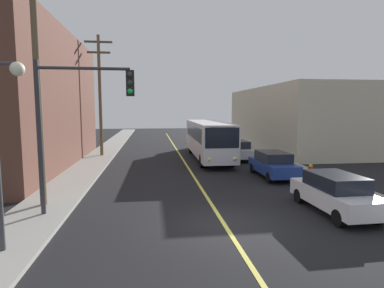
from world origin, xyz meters
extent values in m
plane|color=black|center=(0.00, 0.00, 0.00)|extent=(120.00, 120.00, 0.00)
cube|color=gray|center=(-7.25, 10.00, 0.07)|extent=(2.50, 90.00, 0.15)
cube|color=gray|center=(7.25, 10.00, 0.07)|extent=(2.50, 90.00, 0.15)
cube|color=#D8CC4C|center=(0.00, 15.00, 0.01)|extent=(0.16, 60.00, 0.01)
cube|color=brown|center=(-13.50, 13.55, 4.97)|extent=(10.00, 19.20, 9.95)
cube|color=black|center=(-8.54, 13.55, 1.60)|extent=(0.06, 13.44, 1.30)
cube|color=black|center=(-8.54, 13.55, 4.80)|extent=(0.06, 13.44, 1.30)
cube|color=black|center=(-8.54, 13.55, 8.00)|extent=(0.06, 13.44, 1.30)
cube|color=beige|center=(14.50, 21.78, 3.29)|extent=(12.00, 19.97, 6.57)
cube|color=black|center=(8.54, 21.78, 1.60)|extent=(0.06, 13.98, 1.30)
cube|color=black|center=(8.54, 21.78, 4.80)|extent=(0.06, 13.98, 1.30)
cube|color=silver|center=(2.20, 15.62, 1.83)|extent=(2.76, 12.04, 2.75)
cube|color=black|center=(2.10, 9.64, 2.35)|extent=(2.35, 0.12, 1.40)
cube|color=black|center=(2.30, 21.60, 2.45)|extent=(2.30, 0.12, 1.10)
cube|color=black|center=(0.95, 15.64, 2.35)|extent=(0.24, 10.20, 1.10)
cube|color=black|center=(3.45, 15.59, 2.35)|extent=(0.24, 10.20, 1.10)
cube|color=orange|center=(2.10, 9.65, 2.95)|extent=(1.79, 0.09, 0.30)
sphere|color=#F9D872|center=(1.20, 9.61, 0.90)|extent=(0.24, 0.24, 0.24)
sphere|color=#F9D872|center=(2.99, 9.58, 0.90)|extent=(0.24, 0.24, 0.24)
cylinder|color=black|center=(1.00, 11.44, 0.50)|extent=(0.32, 1.01, 1.00)
cylinder|color=black|center=(3.25, 11.40, 0.50)|extent=(0.32, 1.01, 1.00)
cylinder|color=black|center=(1.14, 19.14, 0.50)|extent=(0.32, 1.01, 1.00)
cylinder|color=black|center=(3.39, 19.10, 0.50)|extent=(0.32, 1.01, 1.00)
cube|color=silver|center=(4.87, 0.79, 0.67)|extent=(1.90, 4.44, 0.70)
cube|color=black|center=(4.87, 0.79, 1.32)|extent=(1.67, 2.50, 0.60)
cylinder|color=black|center=(4.10, -0.73, 0.32)|extent=(0.23, 0.64, 0.64)
cylinder|color=black|center=(5.70, -0.69, 0.32)|extent=(0.23, 0.64, 0.64)
cylinder|color=black|center=(4.04, 2.27, 0.32)|extent=(0.23, 0.64, 0.64)
cylinder|color=black|center=(5.64, 2.31, 0.32)|extent=(0.23, 0.64, 0.64)
cube|color=navy|center=(4.93, 7.66, 0.67)|extent=(1.82, 4.41, 0.70)
cube|color=black|center=(4.93, 7.66, 1.32)|extent=(1.63, 2.47, 0.60)
cylinder|color=black|center=(4.12, 6.16, 0.32)|extent=(0.22, 0.64, 0.64)
cylinder|color=black|center=(5.72, 6.15, 0.32)|extent=(0.22, 0.64, 0.64)
cylinder|color=black|center=(4.13, 9.16, 0.32)|extent=(0.22, 0.64, 0.64)
cylinder|color=black|center=(5.73, 9.15, 0.32)|extent=(0.22, 0.64, 0.64)
cube|color=#B7B7BC|center=(4.60, 14.87, 0.67)|extent=(1.90, 4.44, 0.70)
cube|color=black|center=(4.60, 14.87, 1.32)|extent=(1.68, 2.50, 0.60)
cylinder|color=black|center=(3.84, 13.35, 0.32)|extent=(0.23, 0.64, 0.64)
cylinder|color=black|center=(5.44, 13.39, 0.32)|extent=(0.23, 0.64, 0.64)
cylinder|color=black|center=(3.77, 16.35, 0.32)|extent=(0.23, 0.64, 0.64)
cylinder|color=black|center=(5.37, 16.39, 0.32)|extent=(0.23, 0.64, 0.64)
cylinder|color=brown|center=(-7.35, 2.99, 5.70)|extent=(0.28, 0.28, 11.09)
cylinder|color=brown|center=(-7.13, 17.96, 5.44)|extent=(0.28, 0.28, 10.59)
cube|color=#4C3D2D|center=(-7.13, 17.96, 10.14)|extent=(2.40, 0.16, 0.16)
cube|color=#4C3D2D|center=(-7.13, 17.96, 9.24)|extent=(2.00, 0.16, 0.16)
cylinder|color=#2D2D33|center=(-6.95, 1.73, 3.15)|extent=(0.18, 0.18, 6.00)
cylinder|color=#2D2D33|center=(-5.20, 1.73, 5.85)|extent=(3.50, 0.12, 0.12)
cube|color=black|center=(-3.45, 1.73, 5.30)|extent=(0.32, 0.36, 1.00)
sphere|color=#2D2D2D|center=(-3.45, 1.54, 5.62)|extent=(0.22, 0.22, 0.22)
sphere|color=#2D2D2D|center=(-3.45, 1.54, 5.30)|extent=(0.22, 0.22, 0.22)
sphere|color=green|center=(-3.45, 1.54, 4.98)|extent=(0.22, 0.22, 0.22)
cylinder|color=#38383D|center=(-6.70, -1.54, 5.55)|extent=(0.70, 0.10, 0.10)
sphere|color=#EAE5C6|center=(-6.35, -1.54, 5.40)|extent=(0.40, 0.40, 0.40)
cylinder|color=red|center=(6.85, 6.54, 0.50)|extent=(0.26, 0.26, 0.70)
sphere|color=gold|center=(6.85, 6.54, 0.87)|extent=(0.24, 0.24, 0.24)
cylinder|color=red|center=(6.69, 6.54, 0.60)|extent=(0.12, 0.10, 0.10)
cylinder|color=red|center=(7.01, 6.54, 0.60)|extent=(0.12, 0.10, 0.10)
camera|label=1|loc=(-2.66, -11.05, 4.28)|focal=29.39mm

